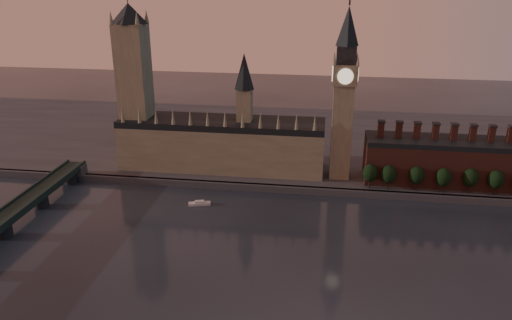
# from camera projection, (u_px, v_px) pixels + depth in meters

# --- Properties ---
(ground) EXTENTS (900.00, 900.00, 0.00)m
(ground) POSITION_uv_depth(u_px,v_px,m) (317.00, 282.00, 211.73)
(ground) COLOR black
(ground) RESTS_ON ground
(north_bank) EXTENTS (900.00, 182.00, 4.00)m
(north_bank) POSITION_uv_depth(u_px,v_px,m) (324.00, 143.00, 375.72)
(north_bank) COLOR #48484D
(north_bank) RESTS_ON ground
(palace_of_westminster) EXTENTS (130.00, 30.30, 74.00)m
(palace_of_westminster) POSITION_uv_depth(u_px,v_px,m) (223.00, 141.00, 318.90)
(palace_of_westminster) COLOR gray
(palace_of_westminster) RESTS_ON north_bank
(victoria_tower) EXTENTS (24.00, 24.00, 108.00)m
(victoria_tower) POSITION_uv_depth(u_px,v_px,m) (135.00, 81.00, 313.04)
(victoria_tower) COLOR gray
(victoria_tower) RESTS_ON north_bank
(big_ben) EXTENTS (15.00, 15.00, 107.00)m
(big_ben) POSITION_uv_depth(u_px,v_px,m) (344.00, 93.00, 291.94)
(big_ben) COLOR gray
(big_ben) RESTS_ON north_bank
(chimney_block) EXTENTS (110.00, 25.00, 37.00)m
(chimney_block) POSITION_uv_depth(u_px,v_px,m) (459.00, 161.00, 296.51)
(chimney_block) COLOR brown
(chimney_block) RESTS_ON north_bank
(embankment_tree_0) EXTENTS (8.60, 8.60, 14.88)m
(embankment_tree_0) POSITION_uv_depth(u_px,v_px,m) (370.00, 173.00, 290.58)
(embankment_tree_0) COLOR black
(embankment_tree_0) RESTS_ON north_bank
(embankment_tree_1) EXTENTS (8.60, 8.60, 14.88)m
(embankment_tree_1) POSITION_uv_depth(u_px,v_px,m) (388.00, 174.00, 288.67)
(embankment_tree_1) COLOR black
(embankment_tree_1) RESTS_ON north_bank
(embankment_tree_2) EXTENTS (8.60, 8.60, 14.88)m
(embankment_tree_2) POSITION_uv_depth(u_px,v_px,m) (416.00, 175.00, 287.15)
(embankment_tree_2) COLOR black
(embankment_tree_2) RESTS_ON north_bank
(embankment_tree_3) EXTENTS (8.60, 8.60, 14.88)m
(embankment_tree_3) POSITION_uv_depth(u_px,v_px,m) (443.00, 177.00, 284.59)
(embankment_tree_3) COLOR black
(embankment_tree_3) RESTS_ON north_bank
(embankment_tree_4) EXTENTS (8.60, 8.60, 14.88)m
(embankment_tree_4) POSITION_uv_depth(u_px,v_px,m) (471.00, 178.00, 284.11)
(embankment_tree_4) COLOR black
(embankment_tree_4) RESTS_ON north_bank
(embankment_tree_5) EXTENTS (8.60, 8.60, 14.88)m
(embankment_tree_5) POSITION_uv_depth(u_px,v_px,m) (496.00, 180.00, 281.43)
(embankment_tree_5) COLOR black
(embankment_tree_5) RESTS_ON north_bank
(river_boat) EXTENTS (12.86, 6.47, 2.47)m
(river_boat) POSITION_uv_depth(u_px,v_px,m) (200.00, 203.00, 281.46)
(river_boat) COLOR silver
(river_boat) RESTS_ON ground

